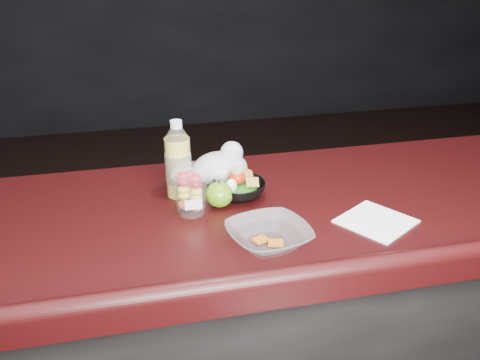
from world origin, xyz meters
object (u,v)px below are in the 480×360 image
at_px(lemonade_bottle, 178,165).
at_px(takeout_bowl, 269,236).
at_px(green_apple, 219,195).
at_px(snack_bowl, 238,188).
at_px(fruit_cup, 190,188).

distance_m(lemonade_bottle, takeout_bowl, 0.36).
xyz_separation_m(green_apple, snack_bowl, (0.06, 0.04, -0.01)).
distance_m(lemonade_bottle, snack_bowl, 0.18).
xyz_separation_m(fruit_cup, takeout_bowl, (0.15, -0.20, -0.05)).
relative_size(fruit_cup, snack_bowl, 0.96).
distance_m(fruit_cup, green_apple, 0.09).
relative_size(lemonade_bottle, takeout_bowl, 0.97).
relative_size(snack_bowl, takeout_bowl, 0.66).
height_order(fruit_cup, snack_bowl, fruit_cup).
xyz_separation_m(snack_bowl, takeout_bowl, (0.01, -0.26, -0.00)).
height_order(lemonade_bottle, green_apple, lemonade_bottle).
bearing_deg(lemonade_bottle, fruit_cup, -82.34).
bearing_deg(snack_bowl, green_apple, -146.08).
bearing_deg(green_apple, snack_bowl, 33.92).
bearing_deg(snack_bowl, takeout_bowl, -87.41).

